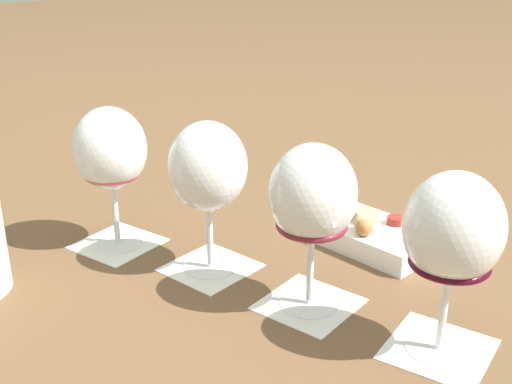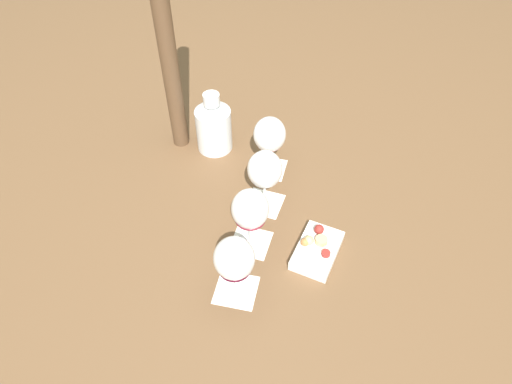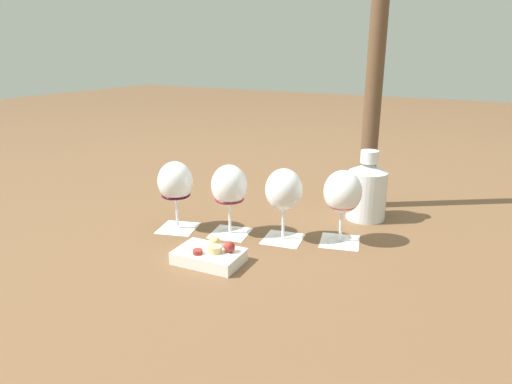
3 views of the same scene
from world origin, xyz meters
name	(u,v)px [view 2 (image 2 of 3)]	position (x,y,z in m)	size (l,w,h in m)	color
ground_plane	(256,222)	(0.00, 0.00, 0.00)	(8.00, 8.00, 0.00)	brown
tasting_card_0	(269,168)	(-0.22, -0.07, 0.00)	(0.13, 0.13, 0.00)	white
tasting_card_1	(264,203)	(-0.08, -0.01, 0.00)	(0.12, 0.12, 0.00)	white
tasting_card_2	(251,242)	(0.07, 0.02, 0.00)	(0.12, 0.12, 0.00)	white
tasting_card_3	(236,290)	(0.22, 0.06, 0.00)	(0.13, 0.13, 0.00)	white
wine_glass_0	(270,137)	(-0.22, -0.07, 0.13)	(0.10, 0.10, 0.20)	white
wine_glass_1	(265,171)	(-0.08, -0.01, 0.13)	(0.10, 0.10, 0.20)	white
wine_glass_2	(250,211)	(0.07, 0.02, 0.13)	(0.10, 0.10, 0.20)	white
wine_glass_3	(234,260)	(0.22, 0.06, 0.13)	(0.10, 0.10, 0.20)	white
ceramic_vase	(214,125)	(-0.23, -0.28, 0.09)	(0.12, 0.12, 0.21)	silver
snack_dish	(317,249)	(0.02, 0.20, 0.02)	(0.17, 0.12, 0.06)	white
umbrella_pole	(167,46)	(-0.19, -0.40, 0.36)	(0.05, 0.05, 0.72)	brown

